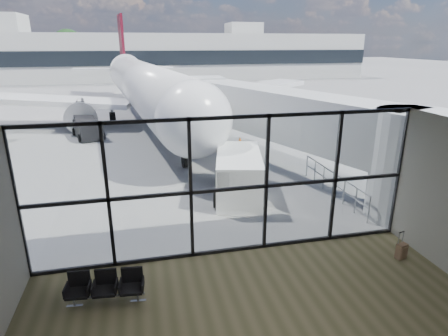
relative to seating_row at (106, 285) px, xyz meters
name	(u,v)px	position (x,y,z in m)	size (l,w,h in m)	color
ground	(157,94)	(3.73, 41.67, -0.49)	(220.00, 220.00, 0.00)	slate
lounge_shell	(291,260)	(3.73, -3.13, 2.16)	(12.02, 8.01, 4.51)	brown
glass_curtain_wall	(229,188)	(3.73, 1.67, 1.76)	(12.10, 0.12, 4.50)	white
jet_bridge	(290,120)	(8.63, 8.74, 2.27)	(8.00, 16.50, 4.33)	#A4A8A9
apron_railing	(333,181)	(9.33, 5.17, 0.23)	(0.06, 5.46, 1.11)	gray
far_terminal	(145,56)	(3.15, 63.64, 3.72)	(80.00, 12.20, 11.00)	#A9A9A4
tree_3	(2,53)	(-23.27, 73.67, 4.14)	(4.95, 4.95, 7.12)	#382619
tree_4	(36,49)	(-17.27, 73.67, 4.77)	(5.61, 5.61, 8.07)	#382619
tree_5	(68,46)	(-11.27, 73.67, 5.39)	(6.27, 6.27, 9.03)	#382619
seating_row	(106,285)	(0.00, 0.00, 0.00)	(1.98, 0.74, 0.88)	gray
suitcase	(402,251)	(8.93, 0.02, -0.22)	(0.37, 0.30, 0.90)	#7F5F47
airliner	(143,85)	(1.75, 25.11, 2.49)	(32.54, 37.84, 9.76)	silver
service_van	(239,175)	(5.28, 6.20, 0.49)	(2.91, 4.71, 1.90)	white
belt_loader	(87,128)	(-2.47, 19.13, 0.19)	(2.70, 4.60, 2.01)	black
traffic_cone_a	(223,154)	(5.82, 11.54, -0.16)	(0.48, 0.48, 0.69)	#FF550D
traffic_cone_b	(172,137)	(3.31, 16.56, -0.21)	(0.42, 0.42, 0.59)	red
traffic_cone_c	(240,141)	(7.69, 14.74, -0.24)	(0.36, 0.36, 0.52)	#DC5C0B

